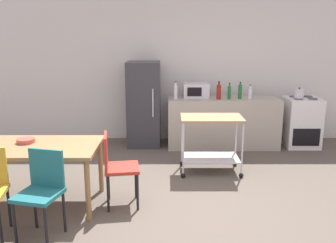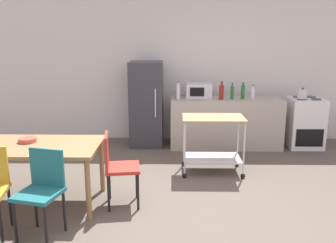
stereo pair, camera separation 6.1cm
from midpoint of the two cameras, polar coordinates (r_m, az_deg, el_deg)
The scene contains 17 objects.
ground_plane at distance 4.41m, azimuth 1.86°, elevation -13.86°, with size 12.00×12.00×0.00m, color brown.
back_wall at distance 7.14m, azimuth 1.56°, elevation 8.80°, with size 8.40×0.12×2.90m, color silver.
kitchen_counter at distance 6.77m, azimuth 9.19°, elevation -0.18°, with size 2.00×0.64×0.90m, color #A89E8E.
dining_table at distance 4.61m, azimuth -19.47°, elevation -4.38°, with size 1.50×0.90×0.75m.
chair_teal at distance 3.94m, azimuth -18.65°, elevation -9.69°, with size 0.48×0.48×0.89m.
chair_red at distance 4.40m, azimuth -7.57°, elevation -6.63°, with size 0.45×0.45×0.89m.
stove_oven at distance 7.14m, azimuth 20.75°, elevation -0.17°, with size 0.60×0.61×0.92m.
refrigerator at distance 6.75m, azimuth -3.12°, elevation 2.74°, with size 0.60×0.63×1.55m.
kitchen_cart at distance 5.44m, azimuth 7.34°, elevation -2.13°, with size 0.91×0.57×0.85m.
bottle_olive_oil at distance 6.51m, azimuth 1.86°, elevation 4.68°, with size 0.07×0.07×0.31m.
microwave at distance 6.70m, azimuth 5.07°, elevation 4.84°, with size 0.46×0.35×0.26m.
bottle_sesame_oil at distance 6.55m, azimuth 8.60°, elevation 4.58°, with size 0.08×0.08×0.32m.
bottle_wine at distance 6.60m, azimuth 10.21°, elevation 4.50°, with size 0.06×0.06×0.29m.
bottle_soy_sauce at distance 6.66m, azimuth 11.85°, elevation 4.58°, with size 0.07×0.07×0.30m.
bottle_vinegar at distance 6.71m, azimuth 13.35°, elevation 4.31°, with size 0.07×0.07×0.25m.
fruit_bowl at distance 4.73m, azimuth -20.73°, elevation -2.72°, with size 0.21×0.21×0.05m, color #B24C3F.
kettle at distance 6.91m, azimuth 20.47°, elevation 4.07°, with size 0.24×0.17×0.19m.
Camera 2 is at (-0.04, -3.92, 2.01)m, focal length 39.08 mm.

